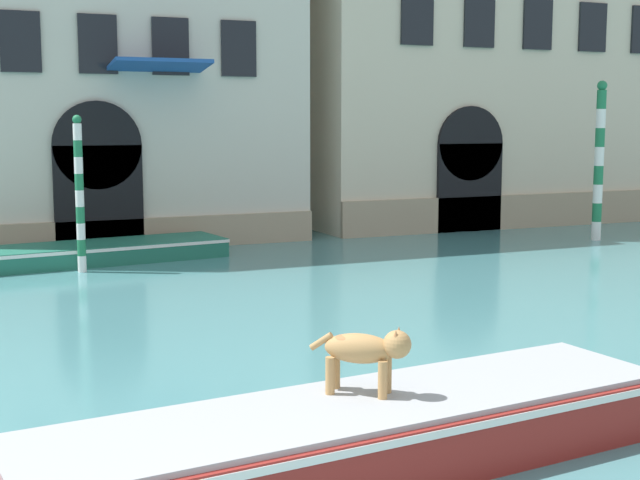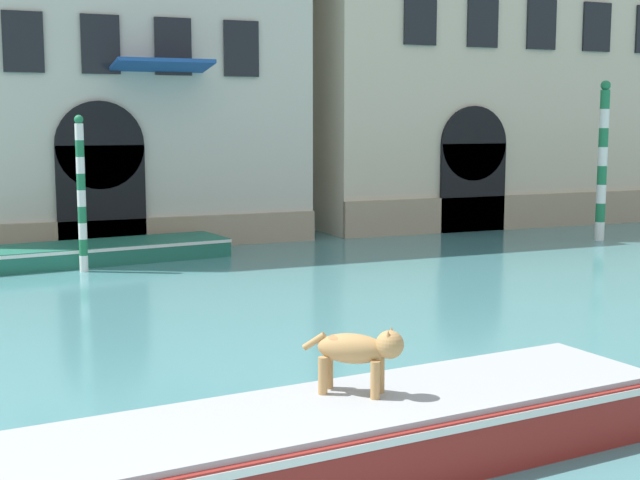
% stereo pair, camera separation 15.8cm
% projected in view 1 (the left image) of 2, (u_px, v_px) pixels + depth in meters
% --- Properties ---
extents(boat_foreground, '(7.54, 2.53, 0.71)m').
position_uv_depth(boat_foreground, '(361.00, 433.00, 9.19)').
color(boat_foreground, maroon).
rests_on(boat_foreground, ground_plane).
extents(dog_on_deck, '(0.90, 0.78, 0.73)m').
position_uv_depth(dog_on_deck, '(366.00, 350.00, 9.34)').
color(dog_on_deck, tan).
rests_on(dog_on_deck, boat_foreground).
extents(boat_moored_near_palazzo, '(6.67, 2.69, 0.48)m').
position_uv_depth(boat_moored_near_palazzo, '(98.00, 252.00, 22.58)').
color(boat_moored_near_palazzo, '#1E6651').
rests_on(boat_moored_near_palazzo, ground_plane).
extents(mooring_pole_0, '(0.21, 0.21, 3.70)m').
position_uv_depth(mooring_pole_0, '(80.00, 194.00, 20.87)').
color(mooring_pole_0, white).
rests_on(mooring_pole_0, ground_plane).
extents(mooring_pole_1, '(0.29, 0.29, 4.72)m').
position_uv_depth(mooring_pole_1, '(599.00, 160.00, 26.40)').
color(mooring_pole_1, white).
rests_on(mooring_pole_1, ground_plane).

